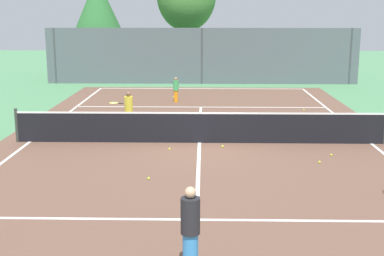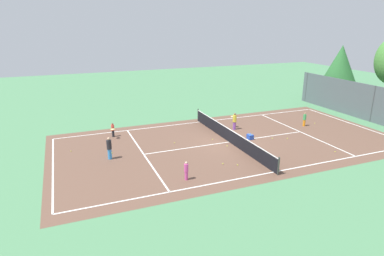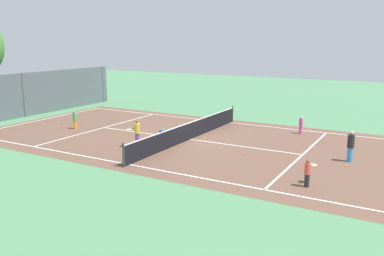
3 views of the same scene
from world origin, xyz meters
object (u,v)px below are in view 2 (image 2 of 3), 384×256
player_0 (305,119)px  tennis_ball_9 (287,138)px  player_2 (109,148)px  tennis_ball_11 (108,154)px  player_3 (234,121)px  tennis_ball_3 (71,151)px  tennis_ball_6 (335,152)px  ball_crate (250,137)px  tennis_ball_0 (112,153)px  tennis_ball_13 (213,139)px  player_4 (113,130)px  tennis_ball_4 (264,151)px  tennis_ball_10 (227,146)px  tennis_ball_8 (272,138)px  tennis_ball_1 (254,154)px  tennis_ball_7 (315,123)px  tennis_ball_5 (223,164)px  tennis_ball_12 (175,143)px  player_1 (186,171)px  tennis_ball_2 (238,165)px

player_0 → tennis_ball_9: player_0 is taller
player_2 → tennis_ball_11: size_ratio=22.16×
player_3 → tennis_ball_3: 12.68m
player_0 → tennis_ball_11: 16.32m
player_0 → tennis_ball_6: player_0 is taller
ball_crate → tennis_ball_11: 10.38m
tennis_ball_0 → tennis_ball_11: bearing=-78.1°
tennis_ball_11 → tennis_ball_13: bearing=89.9°
player_3 → tennis_ball_9: size_ratio=21.05×
tennis_ball_6 → tennis_ball_0: bearing=-111.0°
player_0 → tennis_ball_0: (0.19, -16.06, -0.56)m
player_4 → tennis_ball_3: size_ratio=16.59×
tennis_ball_4 → tennis_ball_6: same height
tennis_ball_10 → tennis_ball_11: same height
ball_crate → tennis_ball_0: 10.13m
tennis_ball_11 → tennis_ball_4: bearing=71.0°
ball_crate → tennis_ball_4: ball_crate is taller
tennis_ball_8 → ball_crate: bearing=-109.2°
tennis_ball_1 → tennis_ball_7: (-4.13, 8.74, 0.00)m
tennis_ball_6 → tennis_ball_9: 3.66m
ball_crate → tennis_ball_4: size_ratio=7.02×
player_0 → ball_crate: 6.10m
player_4 → ball_crate: (4.33, 9.46, -0.39)m
tennis_ball_5 → tennis_ball_12: same height
tennis_ball_0 → tennis_ball_13: same height
tennis_ball_8 → tennis_ball_12: bearing=-104.0°
tennis_ball_8 → tennis_ball_5: bearing=-63.2°
tennis_ball_13 → player_1: bearing=-37.7°
player_0 → tennis_ball_2: 10.52m
ball_crate → tennis_ball_0: size_ratio=7.02×
player_3 → tennis_ball_11: size_ratio=21.05×
player_0 → player_4: bearing=-101.7°
player_2 → tennis_ball_1: size_ratio=22.16×
ball_crate → tennis_ball_10: 2.44m
player_2 → tennis_ball_10: player_2 is taller
player_0 → player_4: (-3.18, -15.44, -0.02)m
ball_crate → tennis_ball_12: bearing=-102.4°
tennis_ball_4 → tennis_ball_13: (-3.40, -2.26, 0.00)m
ball_crate → tennis_ball_0: ball_crate is taller
player_4 → tennis_ball_10: (5.08, 7.14, -0.54)m
ball_crate → tennis_ball_7: 7.45m
player_4 → ball_crate: size_ratio=2.36×
tennis_ball_12 → tennis_ball_13: (0.34, 2.90, 0.00)m
tennis_ball_7 → tennis_ball_13: (0.46, -10.00, 0.00)m
tennis_ball_1 → tennis_ball_5: same height
ball_crate → tennis_ball_12: size_ratio=7.02×
player_1 → tennis_ball_9: (-3.50, 9.48, -0.52)m
ball_crate → tennis_ball_7: ball_crate is taller
tennis_ball_1 → tennis_ball_10: same height
tennis_ball_6 → tennis_ball_13: (-5.31, -6.63, 0.00)m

